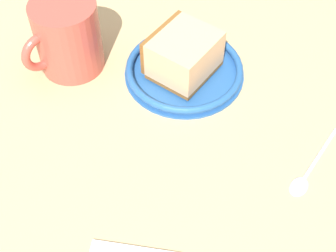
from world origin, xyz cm
name	(u,v)px	position (x,y,z in cm)	size (l,w,h in cm)	color
ground_plane	(176,113)	(0.00, 0.00, -1.40)	(151.02, 151.02, 2.81)	tan
small_plate	(184,70)	(-5.96, -0.91, 0.80)	(16.61, 16.61, 1.62)	#26599E
cake_slice	(183,55)	(-6.04, -1.17, 3.54)	(10.42, 9.84, 5.76)	brown
tea_mug	(67,36)	(-2.18, -16.38, 5.19)	(11.21, 8.82, 10.23)	#BF4C3F
teaspoon	(307,174)	(4.78, 18.13, 0.35)	(11.75, 4.37, 0.80)	silver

